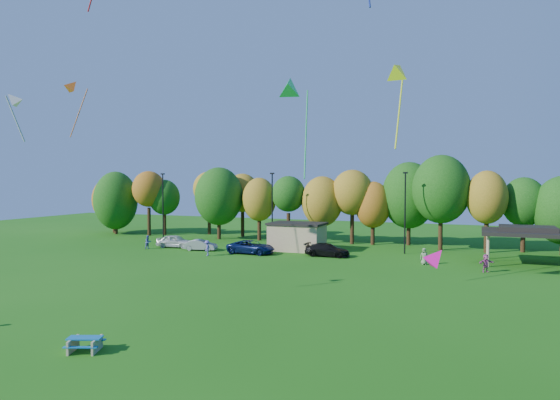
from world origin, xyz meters
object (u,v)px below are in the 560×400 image
at_px(car_b, 201,245).
at_px(car_c, 251,247).
at_px(car_a, 175,241).
at_px(car_d, 327,250).
at_px(picnic_table, 85,343).

relative_size(car_b, car_c, 0.72).
xyz_separation_m(car_a, car_d, (19.12, 0.22, -0.07)).
height_order(car_b, car_c, car_c).
height_order(car_a, car_c, car_a).
bearing_deg(car_d, car_b, 93.65).
bearing_deg(car_c, car_b, 89.84).
relative_size(car_a, car_d, 0.94).
relative_size(picnic_table, car_b, 0.52).
bearing_deg(car_a, car_c, -102.10).
xyz_separation_m(picnic_table, car_b, (-12.55, 31.57, 0.22)).
bearing_deg(picnic_table, car_d, 64.15).
relative_size(car_a, car_b, 1.18).
distance_m(picnic_table, car_c, 32.08).
height_order(car_a, car_d, car_a).
xyz_separation_m(picnic_table, car_a, (-16.73, 32.59, 0.36)).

